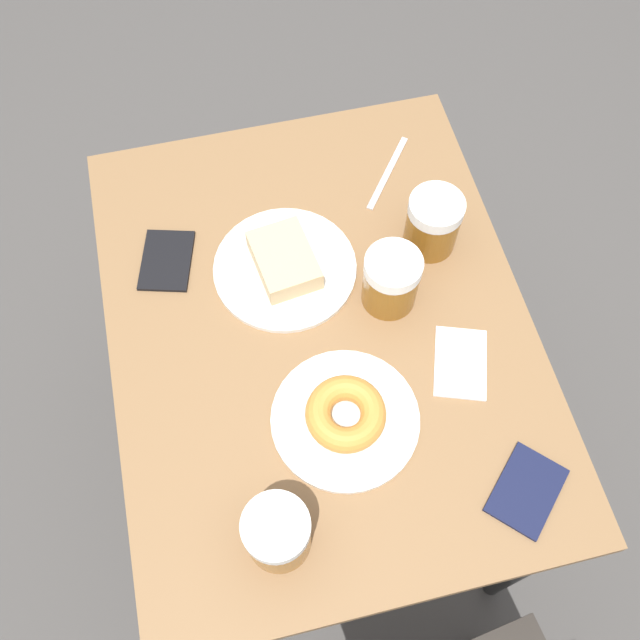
{
  "coord_description": "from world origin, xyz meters",
  "views": [
    {
      "loc": [
        0.13,
        0.54,
        1.82
      ],
      "look_at": [
        0.0,
        0.0,
        0.74
      ],
      "focal_mm": 40.0,
      "sensor_mm": 36.0,
      "label": 1
    }
  ],
  "objects_px": {
    "beer_mug_center": "(433,223)",
    "beer_mug_left": "(278,533)",
    "napkin_folded": "(460,363)",
    "passport_far_edge": "(527,490)",
    "passport_near_edge": "(167,260)",
    "plate_with_donut": "(343,417)",
    "beer_mug_right": "(391,280)",
    "plate_with_cake": "(285,264)",
    "fork": "(388,173)"
  },
  "relations": [
    {
      "from": "beer_mug_center",
      "to": "beer_mug_left",
      "type": "bearing_deg",
      "value": 50.78
    },
    {
      "from": "napkin_folded",
      "to": "passport_far_edge",
      "type": "distance_m",
      "value": 0.23
    },
    {
      "from": "beer_mug_center",
      "to": "passport_near_edge",
      "type": "relative_size",
      "value": 0.81
    },
    {
      "from": "plate_with_donut",
      "to": "beer_mug_right",
      "type": "height_order",
      "value": "beer_mug_right"
    },
    {
      "from": "beer_mug_center",
      "to": "beer_mug_right",
      "type": "xyz_separation_m",
      "value": [
        0.1,
        0.1,
        0.0
      ]
    },
    {
      "from": "napkin_folded",
      "to": "passport_near_edge",
      "type": "relative_size",
      "value": 1.03
    },
    {
      "from": "beer_mug_right",
      "to": "passport_far_edge",
      "type": "distance_m",
      "value": 0.4
    },
    {
      "from": "plate_with_cake",
      "to": "plate_with_donut",
      "type": "distance_m",
      "value": 0.3
    },
    {
      "from": "plate_with_cake",
      "to": "passport_far_edge",
      "type": "relative_size",
      "value": 1.69
    },
    {
      "from": "plate_with_donut",
      "to": "passport_far_edge",
      "type": "distance_m",
      "value": 0.3
    },
    {
      "from": "plate_with_cake",
      "to": "plate_with_donut",
      "type": "bearing_deg",
      "value": 95.89
    },
    {
      "from": "plate_with_cake",
      "to": "beer_mug_left",
      "type": "height_order",
      "value": "beer_mug_left"
    },
    {
      "from": "beer_mug_right",
      "to": "passport_far_edge",
      "type": "relative_size",
      "value": 0.78
    },
    {
      "from": "plate_with_cake",
      "to": "fork",
      "type": "height_order",
      "value": "plate_with_cake"
    },
    {
      "from": "napkin_folded",
      "to": "beer_mug_right",
      "type": "bearing_deg",
      "value": -60.99
    },
    {
      "from": "passport_near_edge",
      "to": "beer_mug_left",
      "type": "bearing_deg",
      "value": 100.55
    },
    {
      "from": "beer_mug_center",
      "to": "passport_far_edge",
      "type": "bearing_deg",
      "value": 91.26
    },
    {
      "from": "beer_mug_left",
      "to": "plate_with_donut",
      "type": "bearing_deg",
      "value": -130.44
    },
    {
      "from": "plate_with_cake",
      "to": "beer_mug_left",
      "type": "bearing_deg",
      "value": 77.02
    },
    {
      "from": "passport_near_edge",
      "to": "passport_far_edge",
      "type": "relative_size",
      "value": 0.96
    },
    {
      "from": "beer_mug_right",
      "to": "fork",
      "type": "distance_m",
      "value": 0.28
    },
    {
      "from": "fork",
      "to": "napkin_folded",
      "type": "bearing_deg",
      "value": 91.26
    },
    {
      "from": "beer_mug_left",
      "to": "beer_mug_right",
      "type": "distance_m",
      "value": 0.45
    },
    {
      "from": "plate_with_donut",
      "to": "beer_mug_left",
      "type": "height_order",
      "value": "beer_mug_left"
    },
    {
      "from": "plate_with_donut",
      "to": "passport_far_edge",
      "type": "relative_size",
      "value": 1.58
    },
    {
      "from": "plate_with_cake",
      "to": "beer_mug_right",
      "type": "height_order",
      "value": "beer_mug_right"
    },
    {
      "from": "fork",
      "to": "passport_near_edge",
      "type": "xyz_separation_m",
      "value": [
        0.44,
        0.1,
        0.0
      ]
    },
    {
      "from": "fork",
      "to": "plate_with_donut",
      "type": "bearing_deg",
      "value": 66.04
    },
    {
      "from": "plate_with_donut",
      "to": "beer_mug_left",
      "type": "relative_size",
      "value": 2.04
    },
    {
      "from": "beer_mug_center",
      "to": "napkin_folded",
      "type": "height_order",
      "value": "beer_mug_center"
    },
    {
      "from": "plate_with_cake",
      "to": "passport_far_edge",
      "type": "distance_m",
      "value": 0.55
    },
    {
      "from": "beer_mug_left",
      "to": "passport_near_edge",
      "type": "height_order",
      "value": "beer_mug_left"
    },
    {
      "from": "plate_with_cake",
      "to": "beer_mug_right",
      "type": "xyz_separation_m",
      "value": [
        -0.16,
        0.1,
        0.04
      ]
    },
    {
      "from": "passport_near_edge",
      "to": "passport_far_edge",
      "type": "xyz_separation_m",
      "value": [
        -0.48,
        0.54,
        0.0
      ]
    },
    {
      "from": "plate_with_donut",
      "to": "napkin_folded",
      "type": "xyz_separation_m",
      "value": [
        -0.22,
        -0.05,
        -0.02
      ]
    },
    {
      "from": "fork",
      "to": "passport_far_edge",
      "type": "bearing_deg",
      "value": 93.55
    },
    {
      "from": "napkin_folded",
      "to": "beer_mug_center",
      "type": "bearing_deg",
      "value": -94.75
    },
    {
      "from": "fork",
      "to": "passport_near_edge",
      "type": "height_order",
      "value": "passport_near_edge"
    },
    {
      "from": "passport_far_edge",
      "to": "plate_with_donut",
      "type": "bearing_deg",
      "value": -35.26
    },
    {
      "from": "beer_mug_left",
      "to": "beer_mug_center",
      "type": "bearing_deg",
      "value": -129.22
    },
    {
      "from": "beer_mug_right",
      "to": "passport_near_edge",
      "type": "xyz_separation_m",
      "value": [
        0.37,
        -0.16,
        -0.06
      ]
    },
    {
      "from": "plate_with_donut",
      "to": "fork",
      "type": "distance_m",
      "value": 0.51
    },
    {
      "from": "plate_with_donut",
      "to": "passport_near_edge",
      "type": "xyz_separation_m",
      "value": [
        0.24,
        -0.37,
        -0.02
      ]
    },
    {
      "from": "beer_mug_left",
      "to": "passport_near_edge",
      "type": "xyz_separation_m",
      "value": [
        0.1,
        -0.53,
        -0.06
      ]
    },
    {
      "from": "napkin_folded",
      "to": "passport_near_edge",
      "type": "height_order",
      "value": "passport_near_edge"
    },
    {
      "from": "plate_with_donut",
      "to": "passport_near_edge",
      "type": "bearing_deg",
      "value": -57.27
    },
    {
      "from": "fork",
      "to": "passport_far_edge",
      "type": "distance_m",
      "value": 0.64
    },
    {
      "from": "plate_with_donut",
      "to": "napkin_folded",
      "type": "bearing_deg",
      "value": -166.42
    },
    {
      "from": "plate_with_donut",
      "to": "beer_mug_center",
      "type": "height_order",
      "value": "beer_mug_center"
    },
    {
      "from": "beer_mug_left",
      "to": "passport_far_edge",
      "type": "distance_m",
      "value": 0.39
    }
  ]
}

